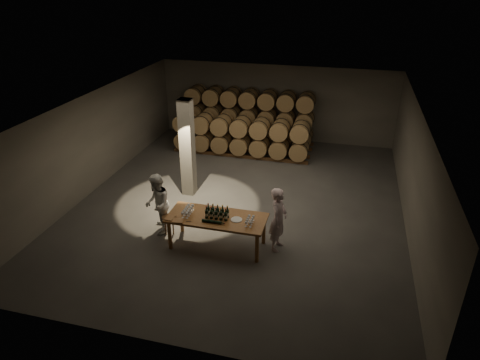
% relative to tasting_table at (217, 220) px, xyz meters
% --- Properties ---
extents(room, '(12.00, 12.00, 12.00)m').
position_rel_tasting_table_xyz_m(room, '(-1.80, 2.70, 0.80)').
color(room, '#4A4845').
rests_on(room, ground).
extents(tasting_table, '(2.60, 1.10, 0.90)m').
position_rel_tasting_table_xyz_m(tasting_table, '(0.00, 0.00, 0.00)').
color(tasting_table, brown).
rests_on(tasting_table, ground).
extents(barrel_stack_back, '(5.48, 0.95, 2.31)m').
position_rel_tasting_table_xyz_m(barrel_stack_back, '(-0.96, 7.70, 0.40)').
color(barrel_stack_back, brown).
rests_on(barrel_stack_back, ground).
extents(barrel_stack_front, '(5.48, 0.95, 1.57)m').
position_rel_tasting_table_xyz_m(barrel_stack_front, '(-0.96, 6.30, 0.03)').
color(barrel_stack_front, brown).
rests_on(barrel_stack_front, ground).
extents(bottle_cluster, '(0.61, 0.24, 0.35)m').
position_rel_tasting_table_xyz_m(bottle_cluster, '(0.02, -0.03, 0.23)').
color(bottle_cluster, black).
rests_on(bottle_cluster, tasting_table).
extents(lying_bottles, '(0.61, 0.08, 0.08)m').
position_rel_tasting_table_xyz_m(lying_bottles, '(-0.03, -0.31, 0.14)').
color(lying_bottles, black).
rests_on(lying_bottles, tasting_table).
extents(glass_cluster_left, '(0.20, 0.53, 0.18)m').
position_rel_tasting_table_xyz_m(glass_cluster_left, '(-0.79, -0.03, 0.23)').
color(glass_cluster_left, silver).
rests_on(glass_cluster_left, tasting_table).
extents(glass_cluster_right, '(0.19, 0.41, 0.16)m').
position_rel_tasting_table_xyz_m(glass_cluster_right, '(0.91, -0.09, 0.22)').
color(glass_cluster_right, silver).
rests_on(glass_cluster_right, tasting_table).
extents(plate, '(0.30, 0.30, 0.02)m').
position_rel_tasting_table_xyz_m(plate, '(0.54, -0.01, 0.11)').
color(plate, silver).
rests_on(plate, tasting_table).
extents(notebook_near, '(0.31, 0.26, 0.03)m').
position_rel_tasting_table_xyz_m(notebook_near, '(-0.90, -0.45, 0.12)').
color(notebook_near, '#905F34').
rests_on(notebook_near, tasting_table).
extents(notebook_corner, '(0.25, 0.30, 0.02)m').
position_rel_tasting_table_xyz_m(notebook_corner, '(-1.16, -0.36, 0.12)').
color(notebook_corner, '#905F34').
rests_on(notebook_corner, tasting_table).
extents(pen, '(0.15, 0.03, 0.01)m').
position_rel_tasting_table_xyz_m(pen, '(-0.64, -0.40, 0.11)').
color(pen, black).
rests_on(pen, tasting_table).
extents(stool, '(0.36, 0.36, 0.61)m').
position_rel_tasting_table_xyz_m(stool, '(-1.44, 0.13, -0.30)').
color(stool, brown).
rests_on(stool, ground).
extents(person_man, '(0.52, 0.70, 1.78)m').
position_rel_tasting_table_xyz_m(person_man, '(1.58, 0.31, 0.09)').
color(person_man, beige).
rests_on(person_man, ground).
extents(person_woman, '(0.95, 1.05, 1.76)m').
position_rel_tasting_table_xyz_m(person_woman, '(-1.81, 0.27, 0.08)').
color(person_woman, silver).
rests_on(person_woman, ground).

